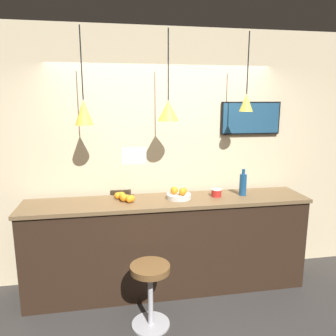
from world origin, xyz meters
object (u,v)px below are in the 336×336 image
object	(u,v)px
mounted_tv	(251,118)
juice_bottle	(243,184)
bar_stool	(150,283)
spread_jar	(216,193)
fruit_bowl	(179,195)

from	to	relation	value
mounted_tv	juice_bottle	bearing A→B (deg)	-121.56
bar_stool	juice_bottle	size ratio (longest dim) A/B	2.05
bar_stool	spread_jar	world-z (taller)	spread_jar
mounted_tv	fruit_bowl	bearing A→B (deg)	-161.06
spread_jar	mounted_tv	bearing A→B (deg)	31.93
juice_bottle	spread_jar	size ratio (longest dim) A/B	2.70
spread_jar	bar_stool	bearing A→B (deg)	-143.01
fruit_bowl	spread_jar	distance (m)	0.43
bar_stool	fruit_bowl	bearing A→B (deg)	57.13
juice_bottle	spread_jar	xyz separation A→B (m)	(-0.31, -0.00, -0.09)
bar_stool	juice_bottle	xyz separation A→B (m)	(1.14, 0.62, 0.74)
juice_bottle	mounted_tv	world-z (taller)	mounted_tv
fruit_bowl	juice_bottle	bearing A→B (deg)	0.52
bar_stool	spread_jar	size ratio (longest dim) A/B	5.53
juice_bottle	mounted_tv	distance (m)	0.81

